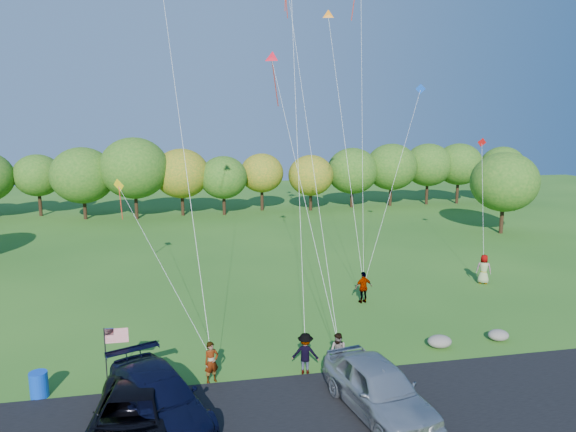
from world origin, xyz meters
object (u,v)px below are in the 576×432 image
object	(u,v)px
flyer_c	(305,353)
minivan_navy	(158,398)
flyer_e	(484,269)
minivan_dark	(132,418)
flyer_a	(211,362)
minivan_silver	(379,388)
flyer_d	(364,287)
trash_barrel	(39,385)
flyer_b	(339,352)

from	to	relation	value
flyer_c	minivan_navy	bearing A→B (deg)	41.22
flyer_e	minivan_navy	bearing A→B (deg)	60.98
minivan_dark	flyer_a	world-z (taller)	flyer_a
minivan_silver	flyer_d	world-z (taller)	minivan_silver
minivan_silver	flyer_c	size ratio (longest dim) A/B	3.15
minivan_navy	trash_barrel	world-z (taller)	minivan_navy
minivan_dark	minivan_navy	xyz separation A→B (m)	(0.74, 0.95, 0.06)
minivan_dark	flyer_c	distance (m)	7.22
flyer_a	flyer_c	distance (m)	3.73
minivan_navy	flyer_d	bearing A→B (deg)	20.40
flyer_b	minivan_dark	bearing A→B (deg)	-112.98
minivan_dark	trash_barrel	bearing A→B (deg)	140.51
minivan_navy	flyer_a	size ratio (longest dim) A/B	3.49
minivan_navy	minivan_silver	world-z (taller)	minivan_silver
flyer_d	minivan_silver	bearing A→B (deg)	62.60
flyer_c	flyer_d	size ratio (longest dim) A/B	0.94
flyer_a	trash_barrel	bearing A→B (deg)	154.77
minivan_navy	flyer_e	bearing A→B (deg)	9.11
minivan_dark	minivan_silver	size ratio (longest dim) A/B	1.04
minivan_dark	flyer_e	distance (m)	23.79
minivan_navy	trash_barrel	xyz separation A→B (m)	(-4.39, 2.56, -0.41)
minivan_dark	minivan_navy	distance (m)	1.21
minivan_navy	minivan_silver	xyz separation A→B (m)	(7.42, -0.90, 0.08)
flyer_b	trash_barrel	world-z (taller)	flyer_b
flyer_a	flyer_e	size ratio (longest dim) A/B	0.89
flyer_c	flyer_e	size ratio (longest dim) A/B	0.92
flyer_d	flyer_e	xyz separation A→B (m)	(8.61, 1.94, 0.03)
minivan_dark	flyer_c	world-z (taller)	flyer_c
minivan_silver	flyer_a	bearing A→B (deg)	138.27
flyer_d	minivan_dark	bearing A→B (deg)	32.97
trash_barrel	flyer_d	bearing A→B (deg)	26.02
minivan_navy	flyer_e	xyz separation A→B (m)	(19.31, 11.86, 0.03)
minivan_dark	flyer_d	world-z (taller)	flyer_d
minivan_silver	flyer_d	xyz separation A→B (m)	(3.27, 10.82, -0.07)
flyer_c	trash_barrel	size ratio (longest dim) A/B	1.75
minivan_dark	trash_barrel	world-z (taller)	minivan_dark
flyer_a	minivan_dark	bearing A→B (deg)	-151.95
flyer_d	trash_barrel	bearing A→B (deg)	15.43
trash_barrel	flyer_a	bearing A→B (deg)	-0.91
flyer_a	flyer_c	world-z (taller)	flyer_c
flyer_a	flyer_d	bearing A→B (deg)	15.97
minivan_dark	flyer_e	xyz separation A→B (m)	(20.05, 12.81, 0.09)
flyer_c	flyer_e	xyz separation A→B (m)	(13.69, 9.40, 0.08)
minivan_dark	flyer_a	distance (m)	4.30
minivan_dark	minivan_navy	world-z (taller)	minivan_navy
flyer_b	flyer_e	bearing A→B (deg)	80.67
flyer_e	flyer_d	bearing A→B (deg)	42.11
flyer_c	flyer_e	world-z (taller)	flyer_e
minivan_navy	flyer_a	distance (m)	3.10
flyer_d	flyer_b	bearing A→B (deg)	53.12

